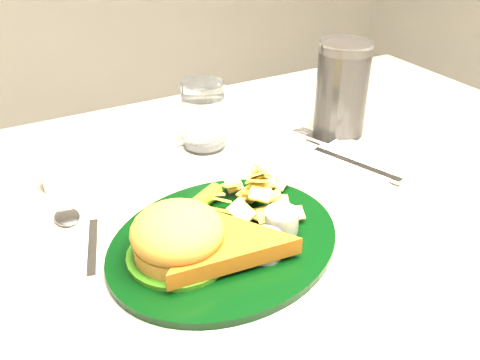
{
  "coord_description": "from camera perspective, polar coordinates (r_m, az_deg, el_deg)",
  "views": [
    {
      "loc": [
        -0.3,
        -0.52,
        1.14
      ],
      "look_at": [
        -0.03,
        -0.02,
        0.8
      ],
      "focal_mm": 40.0,
      "sensor_mm": 36.0,
      "label": 1
    }
  ],
  "objects": [
    {
      "name": "water_glass",
      "position": [
        0.83,
        -3.9,
        6.86
      ],
      "size": [
        0.08,
        0.08,
        0.11
      ],
      "primitive_type": "cylinder",
      "rotation": [
        0.0,
        0.0,
        -0.23
      ],
      "color": "silver",
      "rests_on": "table"
    },
    {
      "name": "dinner_plate",
      "position": [
        0.62,
        -1.7,
        -4.44
      ],
      "size": [
        0.36,
        0.33,
        0.07
      ],
      "primitive_type": null,
      "rotation": [
        0.0,
        0.0,
        0.35
      ],
      "color": "black",
      "rests_on": "table"
    },
    {
      "name": "fork_napkin",
      "position": [
        0.81,
        11.76,
        1.96
      ],
      "size": [
        0.2,
        0.23,
        0.01
      ],
      "primitive_type": null,
      "rotation": [
        0.0,
        0.0,
        0.33
      ],
      "color": "white",
      "rests_on": "table"
    },
    {
      "name": "cola_glass",
      "position": [
        0.88,
        10.81,
        9.49
      ],
      "size": [
        0.09,
        0.09,
        0.15
      ],
      "primitive_type": "cylinder",
      "rotation": [
        0.0,
        0.0,
        -0.1
      ],
      "color": "black",
      "rests_on": "table"
    },
    {
      "name": "wrapped_straw",
      "position": [
        0.86,
        -6.06,
        4.04
      ],
      "size": [
        0.23,
        0.11,
        0.01
      ],
      "primitive_type": null,
      "rotation": [
        0.0,
        0.0,
        0.14
      ],
      "color": "white",
      "rests_on": "table"
    },
    {
      "name": "ramekin",
      "position": [
        0.78,
        -18.87,
        0.09
      ],
      "size": [
        0.05,
        0.05,
        0.03
      ],
      "primitive_type": "cylinder",
      "rotation": [
        0.0,
        0.0,
        -0.22
      ],
      "color": "silver",
      "rests_on": "table"
    },
    {
      "name": "spoon",
      "position": [
        0.65,
        -15.46,
        -6.68
      ],
      "size": [
        0.08,
        0.15,
        0.01
      ],
      "primitive_type": null,
      "rotation": [
        0.0,
        0.0,
        -0.3
      ],
      "color": "silver",
      "rests_on": "table"
    }
  ]
}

